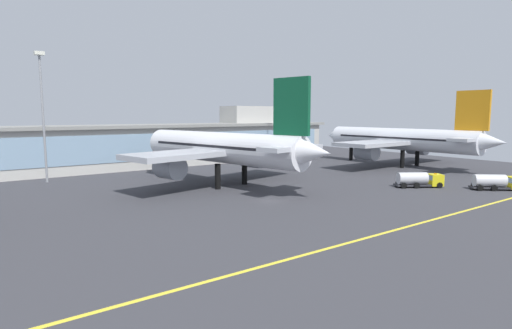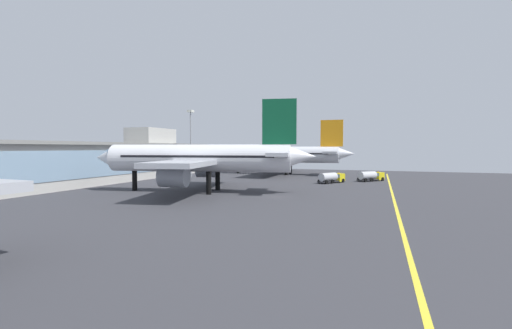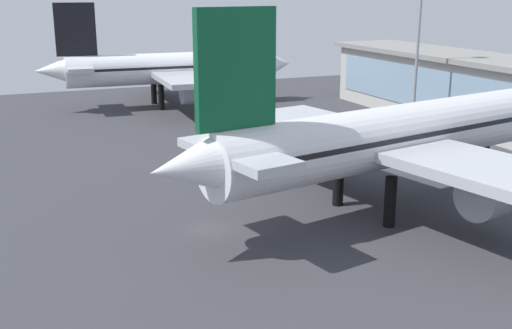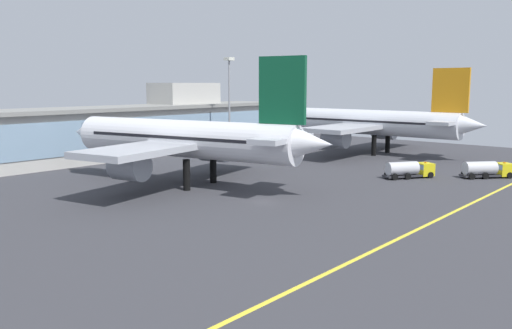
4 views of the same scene
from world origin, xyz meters
The scene contains 4 objects.
ground_plane centered at (0.00, 0.00, 0.00)m, with size 180.00×180.00×0.00m, color #38383D.
airliner_near_left centered at (-63.54, 14.28, 7.05)m, with size 39.85×48.78×19.26m.
airliner_near_right centered at (1.56, 17.97, 7.37)m, with size 40.49×50.34×20.12m.
apron_light_mast_centre centered at (-26.12, 41.91, 17.03)m, with size 1.80×1.80×26.49m.
Camera 3 is at (51.31, -17.12, 21.34)m, focal length 43.84 mm.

